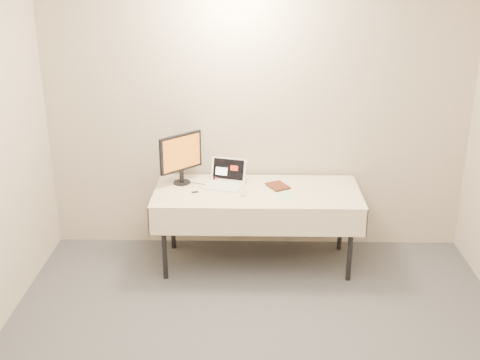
{
  "coord_description": "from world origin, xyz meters",
  "views": [
    {
      "loc": [
        -0.06,
        -2.99,
        2.76
      ],
      "look_at": [
        -0.15,
        1.99,
        0.86
      ],
      "focal_mm": 45.0,
      "sensor_mm": 36.0,
      "label": 1
    }
  ],
  "objects_px": {
    "laptop": "(226,179)",
    "book": "(270,178)",
    "monitor": "(181,155)",
    "table": "(257,197)"
  },
  "relations": [
    {
      "from": "table",
      "to": "laptop",
      "type": "distance_m",
      "value": 0.34
    },
    {
      "from": "table",
      "to": "book",
      "type": "bearing_deg",
      "value": 23.75
    },
    {
      "from": "table",
      "to": "laptop",
      "type": "height_order",
      "value": "laptop"
    },
    {
      "from": "book",
      "to": "monitor",
      "type": "bearing_deg",
      "value": 144.33
    },
    {
      "from": "monitor",
      "to": "book",
      "type": "relative_size",
      "value": 2.23
    },
    {
      "from": "table",
      "to": "monitor",
      "type": "distance_m",
      "value": 0.8
    },
    {
      "from": "laptop",
      "to": "book",
      "type": "xyz_separation_m",
      "value": [
        0.41,
        -0.09,
        0.05
      ]
    },
    {
      "from": "monitor",
      "to": "table",
      "type": "bearing_deg",
      "value": -57.61
    },
    {
      "from": "table",
      "to": "laptop",
      "type": "xyz_separation_m",
      "value": [
        -0.29,
        0.14,
        0.12
      ]
    },
    {
      "from": "monitor",
      "to": "book",
      "type": "xyz_separation_m",
      "value": [
        0.82,
        -0.12,
        -0.17
      ]
    }
  ]
}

